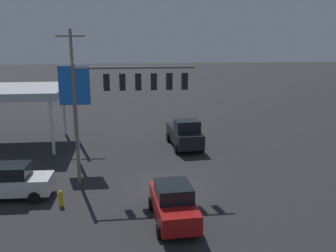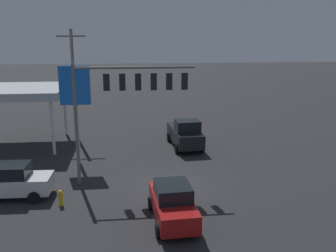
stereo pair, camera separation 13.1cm
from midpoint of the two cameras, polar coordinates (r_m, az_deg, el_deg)
name	(u,v)px [view 2 (the right image)]	position (r m, az deg, el deg)	size (l,w,h in m)	color
ground_plane	(172,186)	(22.85, 0.70, -9.17)	(200.00, 200.00, 0.00)	#262628
traffic_signal_assembly	(128,91)	(22.18, -5.96, 5.39)	(7.15, 0.43, 7.34)	slate
utility_pole	(74,82)	(33.25, -14.06, 6.56)	(2.40, 0.26, 9.38)	slate
gas_station_canopy	(12,92)	(32.69, -22.61, 4.82)	(8.42, 7.14, 4.78)	#B2B7BC
price_sign	(75,92)	(26.34, -13.84, 5.01)	(2.08, 0.27, 6.87)	silver
pickup_parked	(185,134)	(30.22, 2.77, -1.20)	(2.57, 5.34, 2.40)	black
sedan_far	(173,203)	(18.53, 0.93, -11.64)	(2.27, 4.50, 1.93)	maroon
sedan_waiting	(11,181)	(22.78, -22.63, -7.78)	(4.45, 2.16, 1.93)	silver
fire_hydrant	(61,198)	(21.07, -15.87, -10.48)	(0.24, 0.24, 0.88)	gold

